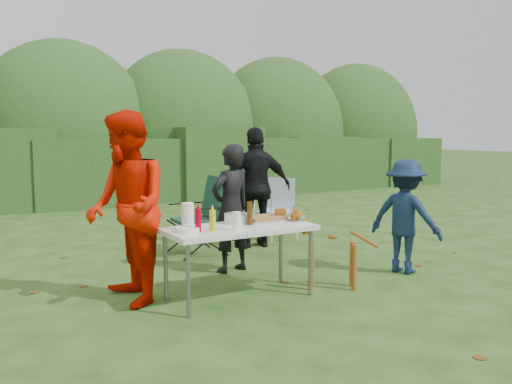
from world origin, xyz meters
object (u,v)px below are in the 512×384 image
child (405,216)px  folding_table (239,232)px  lawn_chair (275,209)px  dog (332,249)px  camping_chair (197,215)px  person_red_jacket (127,208)px  person_black_puffy (257,187)px  ketchup_bottle (198,221)px  mustard_bottle (213,221)px  beer_bottle (250,213)px  paper_towel_roll (188,216)px  person_cook (231,208)px

child → folding_table: bearing=66.3°
folding_table → lawn_chair: lawn_chair is taller
dog → lawn_chair: (0.96, 2.64, 0.05)m
child → camping_chair: 2.77m
child → lawn_chair: 2.56m
person_red_jacket → lawn_chair: bearing=125.1°
person_black_puffy → ketchup_bottle: person_black_puffy is taller
mustard_bottle → beer_bottle: 0.49m
person_red_jacket → person_black_puffy: size_ratio=1.08×
ketchup_bottle → beer_bottle: 0.63m
person_red_jacket → paper_towel_roll: 0.60m
folding_table → person_black_puffy: person_black_puffy is taller
person_cook → mustard_bottle: (-0.77, -1.09, 0.07)m
folding_table → dog: size_ratio=1.67×
child → camping_chair: size_ratio=1.25×
person_cook → lawn_chair: bearing=-150.0°
ketchup_bottle → paper_towel_roll: size_ratio=0.85×
person_black_puffy → ketchup_bottle: (-1.92, -2.16, -0.03)m
camping_chair → beer_bottle: 2.08m
folding_table → mustard_bottle: bearing=-164.7°
person_cook → person_red_jacket: 1.57m
folding_table → person_red_jacket: 1.13m
person_black_puffy → paper_towel_roll: size_ratio=6.74×
person_black_puffy → mustard_bottle: size_ratio=8.76×
child → paper_towel_roll: 2.74m
person_black_puffy → ketchup_bottle: 2.89m
camping_chair → ketchup_bottle: (-0.95, -2.14, 0.31)m
person_cook → child: person_cook is taller
mustard_bottle → beer_bottle: bearing=13.5°
camping_chair → dog: bearing=107.8°
folding_table → lawn_chair: 3.16m
ketchup_bottle → folding_table: bearing=10.6°
camping_chair → mustard_bottle: 2.30m
camping_chair → beer_bottle: (-0.33, -2.03, 0.32)m
folding_table → person_cook: size_ratio=0.97×
dog → mustard_bottle: mustard_bottle is taller
camping_chair → mustard_bottle: size_ratio=5.41×
lawn_chair → child: bearing=52.9°
person_red_jacket → paper_towel_roll: person_red_jacket is taller
dog → beer_bottle: 1.03m
lawn_chair → beer_bottle: size_ratio=3.98×
child → ketchup_bottle: bearing=68.7°
lawn_chair → mustard_bottle: lawn_chair is taller
person_red_jacket → child: bearing=82.1°
person_black_puffy → child: person_black_puffy is taller
person_black_puffy → lawn_chair: person_black_puffy is taller
paper_towel_roll → person_cook: bearing=43.4°
folding_table → lawn_chair: size_ratio=1.57×
lawn_chair → ketchup_bottle: size_ratio=4.34×
dog → beer_bottle: beer_bottle is taller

